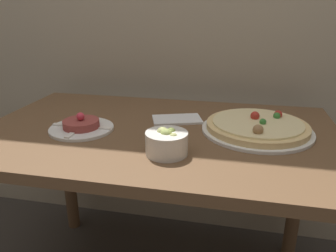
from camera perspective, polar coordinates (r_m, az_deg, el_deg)
The scene contains 5 objects.
dining_table at distance 1.17m, azimuth -1.74°, elevation -5.23°, with size 1.22×0.76×0.72m.
pizza_plate at distance 1.14m, azimuth 15.28°, elevation -0.14°, with size 0.37×0.37×0.06m.
tartare_plate at distance 1.15m, azimuth -14.85°, elevation -0.03°, with size 0.22×0.22×0.06m.
small_bowl at distance 0.93m, azimuth -0.24°, elevation -2.85°, with size 0.12×0.12×0.08m.
napkin at distance 1.21m, azimuth 1.57°, elevation 1.17°, with size 0.20×0.16×0.01m.
Camera 1 is at (0.25, -0.64, 1.13)m, focal length 35.00 mm.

